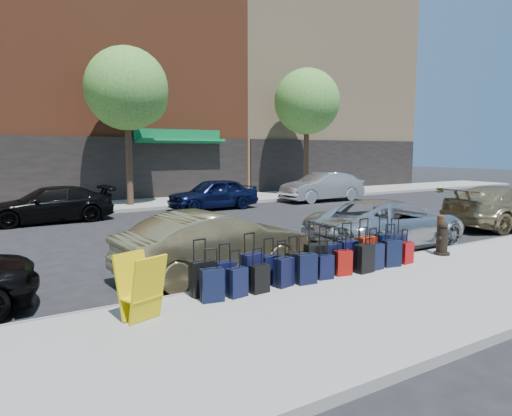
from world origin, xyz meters
TOP-DOWN VIEW (x-y plane):
  - ground at (0.00, 0.00)m, footprint 120.00×120.00m
  - sidewalk_near at (0.00, -6.50)m, footprint 60.00×4.00m
  - sidewalk_far at (0.00, 10.00)m, footprint 60.00×4.00m
  - curb_near at (0.00, -4.48)m, footprint 60.00×0.08m
  - curb_far at (0.00, 7.98)m, footprint 60.00×0.08m
  - building_center at (0.00, 17.99)m, footprint 17.00×12.85m
  - building_right at (16.00, 17.99)m, footprint 15.00×12.12m
  - tree_center at (0.64, 9.50)m, footprint 3.80×3.80m
  - tree_right at (11.14, 9.50)m, footprint 3.80×3.80m
  - suitcase_front_0 at (-2.49, -4.78)m, footprint 0.44×0.27m
  - suitcase_front_1 at (-2.00, -4.77)m, footprint 0.38×0.23m
  - suitcase_front_2 at (-1.45, -4.76)m, footprint 0.45×0.30m
  - suitcase_front_3 at (-1.06, -4.80)m, footprint 0.37×0.20m
  - suitcase_front_4 at (-0.46, -4.77)m, footprint 0.35×0.20m
  - suitcase_front_5 at (0.01, -4.85)m, footprint 0.48×0.31m
  - suitcase_front_6 at (0.53, -4.75)m, footprint 0.41×0.23m
  - suitcase_front_7 at (0.93, -4.82)m, footprint 0.44×0.26m
  - suitcase_front_8 at (1.44, -4.82)m, footprint 0.45×0.26m
  - suitcase_front_9 at (2.06, -4.81)m, footprint 0.46×0.28m
  - suitcase_front_10 at (2.42, -4.83)m, footprint 0.42×0.23m
  - suitcase_back_0 at (-2.48, -5.15)m, footprint 0.41×0.28m
  - suitcase_back_1 at (-2.00, -5.16)m, footprint 0.38×0.25m
  - suitcase_back_2 at (-1.54, -5.16)m, footprint 0.36×0.22m
  - suitcase_back_3 at (-0.95, -5.09)m, footprint 0.41×0.29m
  - suitcase_back_4 at (-0.49, -5.16)m, footprint 0.42×0.27m
  - suitcase_back_5 at (0.03, -5.11)m, footprint 0.35×0.23m
  - suitcase_back_6 at (0.53, -5.09)m, footprint 0.38×0.26m
  - suitcase_back_7 at (1.05, -5.17)m, footprint 0.42×0.26m
  - suitcase_back_8 at (1.42, -5.11)m, footprint 0.39×0.24m
  - suitcase_back_9 at (1.93, -5.11)m, footprint 0.43×0.31m
  - suitcase_back_10 at (2.42, -5.11)m, footprint 0.34×0.21m
  - fire_hydrant at (3.88, -4.98)m, footprint 0.43×0.37m
  - bollard at (3.93, -4.86)m, footprint 0.18×0.18m
  - display_rack at (-3.76, -5.33)m, footprint 0.73×0.76m
  - car_near_1 at (-1.46, -3.28)m, footprint 4.38×1.86m
  - car_near_2 at (3.94, -3.22)m, footprint 4.98×2.47m
  - car_near_3 at (10.07, -3.15)m, footprint 5.35×2.73m
  - car_far_1 at (-3.43, 6.64)m, footprint 4.72×2.08m
  - car_far_2 at (3.57, 6.88)m, footprint 4.24×1.82m
  - car_far_3 at (10.05, 6.88)m, footprint 4.68×1.64m

SIDE VIEW (x-z plane):
  - ground at x=0.00m, z-range 0.00..0.00m
  - sidewalk_near at x=0.00m, z-range 0.00..0.15m
  - sidewalk_far at x=0.00m, z-range 0.00..0.15m
  - curb_near at x=0.00m, z-range 0.00..0.15m
  - curb_far at x=0.00m, z-range 0.00..0.15m
  - suitcase_back_5 at x=0.03m, z-range 0.00..0.78m
  - suitcase_back_10 at x=2.42m, z-range 0.00..0.79m
  - suitcase_back_2 at x=-1.54m, z-range 0.00..0.81m
  - suitcase_back_6 at x=0.53m, z-range -0.01..0.82m
  - suitcase_back_1 at x=-2.00m, z-range -0.01..0.82m
  - suitcase_front_4 at x=-0.46m, z-range -0.01..0.85m
  - suitcase_back_3 at x=-0.95m, z-range -0.02..0.87m
  - suitcase_front_1 at x=-2.00m, z-range -0.01..0.87m
  - suitcase_front_3 at x=-1.06m, z-range -0.02..0.87m
  - suitcase_back_8 at x=1.42m, z-range -0.02..0.88m
  - suitcase_back_0 at x=-2.48m, z-range -0.02..0.89m
  - suitcase_back_4 at x=-0.49m, z-range -0.03..0.91m
  - suitcase_back_9 at x=1.93m, z-range -0.03..0.92m
  - suitcase_back_7 at x=1.05m, z-range -0.03..0.93m
  - suitcase_front_6 at x=0.53m, z-range -0.03..0.94m
  - suitcase_front_10 at x=2.42m, z-range -0.04..0.97m
  - suitcase_front_0 at x=-2.49m, z-range -0.04..0.97m
  - suitcase_front_7 at x=0.93m, z-range -0.04..0.98m
  - suitcase_front_2 at x=-1.45m, z-range -0.04..0.98m
  - suitcase_front_9 at x=2.06m, z-range -0.05..1.02m
  - suitcase_front_5 at x=0.01m, z-range -0.05..1.02m
  - suitcase_front_8 at x=1.44m, z-range -0.05..1.02m
  - fire_hydrant at x=3.88m, z-range 0.12..0.95m
  - bollard at x=3.93m, z-range 0.16..1.11m
  - display_rack at x=-3.76m, z-range 0.14..1.14m
  - car_far_1 at x=-3.43m, z-range 0.00..1.35m
  - car_near_2 at x=3.94m, z-range 0.00..1.36m
  - car_near_1 at x=-1.46m, z-range 0.00..1.40m
  - car_far_2 at x=3.57m, z-range 0.00..1.43m
  - car_near_3 at x=10.07m, z-range 0.00..1.49m
  - car_far_3 at x=10.05m, z-range 0.00..1.54m
  - tree_center at x=0.64m, z-range 1.78..9.05m
  - tree_right at x=11.14m, z-range 1.78..9.05m
  - building_right at x=16.00m, z-range -0.02..17.98m
  - building_center at x=0.00m, z-range -0.02..19.98m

